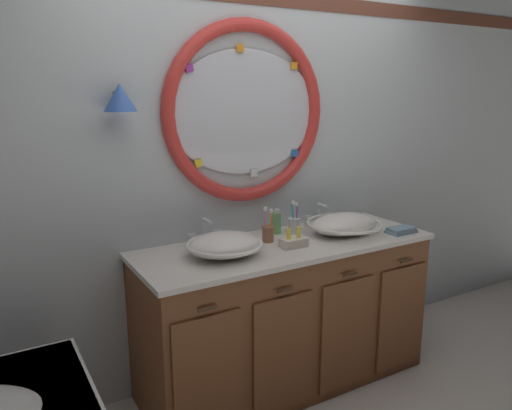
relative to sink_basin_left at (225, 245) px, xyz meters
name	(u,v)px	position (x,y,z in m)	size (l,w,h in m)	color
ground_plane	(304,401)	(0.40, -0.21, -0.98)	(14.00, 14.00, 0.00)	silver
back_wall_assembly	(253,165)	(0.39, 0.37, 0.36)	(6.40, 0.26, 2.60)	silver
vanity_counter	(285,313)	(0.42, 0.03, -0.52)	(1.81, 0.66, 0.91)	brown
sink_basin_left	(225,245)	(0.00, 0.00, 0.00)	(0.42, 0.42, 0.12)	white
sink_basin_right	(344,224)	(0.84, 0.00, 0.00)	(0.48, 0.48, 0.13)	white
faucet_set_left	(205,233)	(0.00, 0.26, 0.00)	(0.22, 0.12, 0.16)	silver
faucet_set_right	(319,216)	(0.84, 0.26, -0.01)	(0.23, 0.12, 0.15)	silver
toothbrush_holder_left	(268,233)	(0.34, 0.10, -0.01)	(0.08, 0.08, 0.22)	#996647
toothbrush_holder_right	(294,224)	(0.57, 0.17, -0.01)	(0.08, 0.08, 0.21)	silver
soap_dispenser	(276,222)	(0.47, 0.22, 0.01)	(0.06, 0.06, 0.16)	#6BAD66
folded_hand_towel	(401,230)	(1.16, -0.17, -0.05)	(0.19, 0.11, 0.04)	#7593A8
toiletry_basket	(294,242)	(0.41, -0.06, -0.03)	(0.15, 0.09, 0.12)	beige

